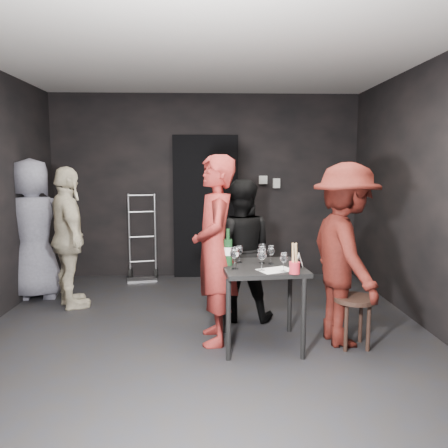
{
  "coord_description": "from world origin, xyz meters",
  "views": [
    {
      "loc": [
        0.05,
        -4.01,
        1.64
      ],
      "look_at": [
        0.2,
        0.25,
        1.08
      ],
      "focal_mm": 35.0,
      "sensor_mm": 36.0,
      "label": 1
    }
  ],
  "objects_px": {
    "bystander_cream": "(68,231)",
    "bystander_grey": "(33,218)",
    "hand_truck": "(143,264)",
    "wine_bottle": "(228,251)",
    "tasting_table": "(262,276)",
    "stool": "(354,306)",
    "woman_black": "(240,250)",
    "breadstick_cup": "(295,259)",
    "server_red": "(215,234)",
    "man_maroon": "(345,243)"
  },
  "relations": [
    {
      "from": "bystander_cream",
      "to": "bystander_grey",
      "type": "xyz_separation_m",
      "value": [
        -0.54,
        0.38,
        0.11
      ]
    },
    {
      "from": "hand_truck",
      "to": "wine_bottle",
      "type": "xyz_separation_m",
      "value": [
        1.15,
        -2.39,
        0.65
      ]
    },
    {
      "from": "tasting_table",
      "to": "stool",
      "type": "xyz_separation_m",
      "value": [
        0.84,
        -0.08,
        -0.27
      ]
    },
    {
      "from": "tasting_table",
      "to": "woman_black",
      "type": "distance_m",
      "value": 0.74
    },
    {
      "from": "stool",
      "to": "breadstick_cup",
      "type": "bearing_deg",
      "value": -158.79
    },
    {
      "from": "bystander_grey",
      "to": "bystander_cream",
      "type": "bearing_deg",
      "value": 137.56
    },
    {
      "from": "hand_truck",
      "to": "server_red",
      "type": "height_order",
      "value": "server_red"
    },
    {
      "from": "man_maroon",
      "to": "breadstick_cup",
      "type": "distance_m",
      "value": 0.63
    },
    {
      "from": "hand_truck",
      "to": "stool",
      "type": "height_order",
      "value": "hand_truck"
    },
    {
      "from": "tasting_table",
      "to": "server_red",
      "type": "relative_size",
      "value": 0.37
    },
    {
      "from": "woman_black",
      "to": "bystander_cream",
      "type": "xyz_separation_m",
      "value": [
        -1.95,
        0.45,
        0.14
      ]
    },
    {
      "from": "woman_black",
      "to": "bystander_grey",
      "type": "distance_m",
      "value": 2.64
    },
    {
      "from": "hand_truck",
      "to": "man_maroon",
      "type": "height_order",
      "value": "man_maroon"
    },
    {
      "from": "stool",
      "to": "breadstick_cup",
      "type": "xyz_separation_m",
      "value": [
        -0.6,
        -0.23,
        0.49
      ]
    },
    {
      "from": "bystander_grey",
      "to": "wine_bottle",
      "type": "xyz_separation_m",
      "value": [
        2.34,
        -1.52,
        -0.14
      ]
    },
    {
      "from": "bystander_cream",
      "to": "woman_black",
      "type": "bearing_deg",
      "value": -132.61
    },
    {
      "from": "woman_black",
      "to": "server_red",
      "type": "bearing_deg",
      "value": 72.19
    },
    {
      "from": "bystander_cream",
      "to": "stool",
      "type": "bearing_deg",
      "value": -142.58
    },
    {
      "from": "man_maroon",
      "to": "breadstick_cup",
      "type": "xyz_separation_m",
      "value": [
        -0.53,
        -0.34,
        -0.07
      ]
    },
    {
      "from": "man_maroon",
      "to": "tasting_table",
      "type": "bearing_deg",
      "value": 86.03
    },
    {
      "from": "woman_black",
      "to": "man_maroon",
      "type": "relative_size",
      "value": 0.81
    },
    {
      "from": "bystander_grey",
      "to": "wine_bottle",
      "type": "relative_size",
      "value": 6.04
    },
    {
      "from": "stool",
      "to": "bystander_grey",
      "type": "bearing_deg",
      "value": 154.96
    },
    {
      "from": "wine_bottle",
      "to": "hand_truck",
      "type": "bearing_deg",
      "value": 115.7
    },
    {
      "from": "server_red",
      "to": "woman_black",
      "type": "distance_m",
      "value": 0.72
    },
    {
      "from": "man_maroon",
      "to": "wine_bottle",
      "type": "bearing_deg",
      "value": 83.61
    },
    {
      "from": "stool",
      "to": "bystander_cream",
      "type": "distance_m",
      "value": 3.24
    },
    {
      "from": "bystander_grey",
      "to": "man_maroon",
      "type": "bearing_deg",
      "value": 148.65
    },
    {
      "from": "bystander_grey",
      "to": "breadstick_cup",
      "type": "height_order",
      "value": "bystander_grey"
    },
    {
      "from": "man_maroon",
      "to": "bystander_cream",
      "type": "distance_m",
      "value": 3.09
    },
    {
      "from": "hand_truck",
      "to": "stool",
      "type": "xyz_separation_m",
      "value": [
        2.3,
        -2.5,
        0.16
      ]
    },
    {
      "from": "hand_truck",
      "to": "tasting_table",
      "type": "xyz_separation_m",
      "value": [
        1.46,
        -2.42,
        0.43
      ]
    },
    {
      "from": "hand_truck",
      "to": "bystander_grey",
      "type": "height_order",
      "value": "bystander_grey"
    },
    {
      "from": "man_maroon",
      "to": "woman_black",
      "type": "bearing_deg",
      "value": 46.72
    },
    {
      "from": "hand_truck",
      "to": "server_red",
      "type": "xyz_separation_m",
      "value": [
        1.03,
        -2.31,
        0.8
      ]
    },
    {
      "from": "woman_black",
      "to": "bystander_grey",
      "type": "bearing_deg",
      "value": -12.02
    },
    {
      "from": "woman_black",
      "to": "breadstick_cup",
      "type": "bearing_deg",
      "value": 117.07
    },
    {
      "from": "tasting_table",
      "to": "server_red",
      "type": "height_order",
      "value": "server_red"
    },
    {
      "from": "woman_black",
      "to": "man_maroon",
      "type": "height_order",
      "value": "man_maroon"
    },
    {
      "from": "server_red",
      "to": "wine_bottle",
      "type": "bearing_deg",
      "value": 53.35
    },
    {
      "from": "tasting_table",
      "to": "breadstick_cup",
      "type": "height_order",
      "value": "breadstick_cup"
    },
    {
      "from": "stool",
      "to": "breadstick_cup",
      "type": "distance_m",
      "value": 0.81
    },
    {
      "from": "bystander_grey",
      "to": "wine_bottle",
      "type": "distance_m",
      "value": 2.79
    },
    {
      "from": "bystander_cream",
      "to": "server_red",
      "type": "bearing_deg",
      "value": -151.98
    },
    {
      "from": "server_red",
      "to": "wine_bottle",
      "type": "distance_m",
      "value": 0.2
    },
    {
      "from": "server_red",
      "to": "hand_truck",
      "type": "bearing_deg",
      "value": -160.13
    },
    {
      "from": "woman_black",
      "to": "bystander_cream",
      "type": "bearing_deg",
      "value": -6.58
    },
    {
      "from": "stool",
      "to": "server_red",
      "type": "xyz_separation_m",
      "value": [
        -1.27,
        0.18,
        0.64
      ]
    },
    {
      "from": "bystander_cream",
      "to": "bystander_grey",
      "type": "distance_m",
      "value": 0.67
    },
    {
      "from": "bystander_grey",
      "to": "server_red",
      "type": "bearing_deg",
      "value": 139.59
    }
  ]
}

